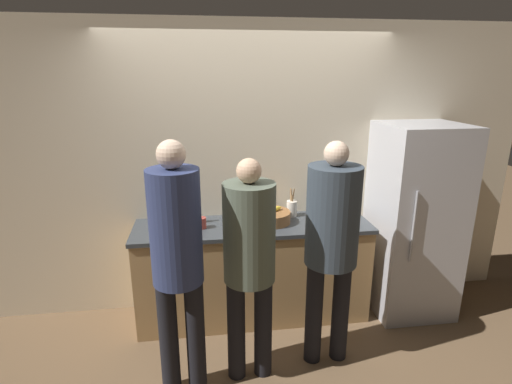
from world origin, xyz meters
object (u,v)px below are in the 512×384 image
Objects in this scene: bottle_clear at (193,213)px; cup_red at (202,223)px; bottle_amber at (331,212)px; fruit_bowl at (270,217)px; refrigerator at (414,220)px; person_center at (249,253)px; cup_blue at (343,212)px; person_left at (177,253)px; person_right at (332,234)px; utensil_crock at (292,208)px.

cup_red is at bearing -61.93° from bottle_clear.
bottle_clear is (-1.21, 0.11, 0.01)m from bottle_amber.
bottle_amber is at bearing -4.05° from fruit_bowl.
refrigerator reaches higher than bottle_clear.
person_center is 0.94m from bottle_clear.
bottle_amber is 2.63× the size of cup_blue.
person_center is 0.84m from fruit_bowl.
bottle_amber is 0.86× the size of bottle_clear.
person_left is at bearing -159.17° from refrigerator.
fruit_bowl is at bearing -5.86° from bottle_clear.
person_right is at bearing -115.81° from cup_blue.
fruit_bowl is 0.67m from bottle_clear.
person_left is 1.55m from bottle_amber.
fruit_bowl is 0.26m from utensil_crock.
person_right is 0.78m from fruit_bowl.
utensil_crock is 0.85m from cup_red.
person_right is 1.13m from cup_red.
person_right is at bearing -37.83° from bottle_clear.
person_right is (0.61, 0.09, 0.07)m from person_center.
cup_blue is (1.36, -0.01, -0.05)m from bottle_clear.
person_center is 7.07× the size of bottle_clear.
cup_blue is at bearing -8.41° from utensil_crock.
refrigerator is 1.91m from cup_red.
bottle_clear is (-0.66, 0.07, 0.04)m from fruit_bowl.
bottle_amber is (0.82, 0.75, -0.01)m from person_center.
person_center is at bearing -65.94° from bottle_clear.
fruit_bowl reaches higher than cup_red.
cup_red is (-0.32, 0.73, -0.04)m from person_center.
person_right reaches higher than bottle_amber.
cup_blue is (1.29, 0.12, -0.01)m from cup_red.
utensil_crock is at bearing 3.91° from bottle_clear.
bottle_clear is at bearing 175.49° from refrigerator.
person_left is 1.16m from fruit_bowl.
fruit_bowl is at bearing 5.42° from cup_red.
person_right reaches higher than utensil_crock.
cup_red is at bearing 79.01° from person_left.
person_left reaches higher than person_center.
fruit_bowl is at bearing -175.08° from cup_blue.
cup_red is at bearing 179.07° from refrigerator.
person_right reaches higher than person_center.
person_center is at bearing 9.97° from person_left.
bottle_amber is at bearing -147.46° from cup_blue.
bottle_clear is (0.09, 0.94, -0.07)m from person_left.
utensil_crock is at bearing 96.89° from person_right.
refrigerator is 1.11m from utensil_crock.
refrigerator reaches higher than cup_blue.
refrigerator reaches higher than fruit_bowl.
person_left reaches higher than person_right.
cup_red is at bearing -174.58° from fruit_bowl.
cup_blue is at bearing 41.10° from person_center.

